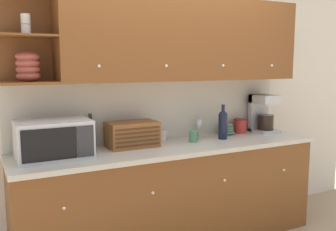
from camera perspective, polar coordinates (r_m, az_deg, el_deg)
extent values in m
plane|color=tan|center=(3.95, -1.52, -16.89)|extent=(24.00, 24.00, 0.00)
cube|color=silver|center=(3.63, -1.80, 2.28)|extent=(5.19, 0.06, 2.60)
cube|color=brown|center=(3.52, 0.72, -12.24)|extent=(2.79, 0.63, 0.89)
cube|color=beige|center=(3.37, 0.85, -4.91)|extent=(2.81, 0.66, 0.04)
sphere|color=white|center=(2.84, -15.56, -13.44)|extent=(0.03, 0.03, 0.03)
sphere|color=white|center=(3.04, -2.33, -11.67)|extent=(0.03, 0.03, 0.03)
sphere|color=white|center=(3.37, 8.62, -9.73)|extent=(0.03, 0.03, 0.03)
sphere|color=white|center=(3.81, 17.23, -7.93)|extent=(0.03, 0.03, 0.03)
cube|color=beige|center=(3.60, -1.55, 0.87)|extent=(2.79, 0.01, 0.57)
cube|color=brown|center=(3.53, 2.75, 11.56)|extent=(2.37, 0.35, 0.76)
cube|color=brown|center=(3.25, -21.14, 11.34)|extent=(0.42, 0.02, 0.76)
cube|color=brown|center=(3.08, -20.45, 4.70)|extent=(0.42, 0.35, 0.02)
cube|color=brown|center=(3.08, -20.78, 11.29)|extent=(0.42, 0.35, 0.02)
sphere|color=white|center=(3.00, -10.45, 7.42)|extent=(0.03, 0.03, 0.03)
sphere|color=white|center=(3.22, -0.26, 7.58)|extent=(0.03, 0.03, 0.03)
sphere|color=white|center=(3.53, 8.40, 7.53)|extent=(0.03, 0.03, 0.03)
sphere|color=white|center=(3.91, 15.54, 7.37)|extent=(0.03, 0.03, 0.03)
ellipsoid|color=#9E473D|center=(3.08, -20.50, 5.64)|extent=(0.18, 0.18, 0.08)
ellipsoid|color=#9E473D|center=(3.08, -20.54, 6.56)|extent=(0.18, 0.18, 0.08)
ellipsoid|color=#9E473D|center=(3.08, -20.59, 7.48)|extent=(0.18, 0.18, 0.08)
ellipsoid|color=#9E473D|center=(3.08, -20.63, 8.40)|extent=(0.18, 0.18, 0.08)
cylinder|color=silver|center=(3.09, -20.82, 12.13)|extent=(0.07, 0.07, 0.08)
cylinder|color=silver|center=(3.09, -20.89, 13.59)|extent=(0.07, 0.07, 0.08)
cube|color=silver|center=(3.03, -17.05, -3.47)|extent=(0.56, 0.38, 0.30)
cube|color=black|center=(2.84, -17.58, -4.27)|extent=(0.39, 0.01, 0.24)
cube|color=#2D2D33|center=(2.89, -12.43, -3.86)|extent=(0.12, 0.01, 0.24)
cylinder|color=#19381E|center=(3.32, -11.67, -3.10)|extent=(0.08, 0.08, 0.21)
sphere|color=#19381E|center=(3.31, -11.72, -1.34)|extent=(0.08, 0.08, 0.08)
cylinder|color=#19381E|center=(3.30, -11.75, -0.32)|extent=(0.03, 0.03, 0.07)
cube|color=brown|center=(3.31, -5.47, -2.88)|extent=(0.44, 0.26, 0.22)
cube|color=#4B2C16|center=(3.20, -4.57, -4.54)|extent=(0.40, 0.01, 0.02)
cube|color=#4B2C16|center=(3.20, -4.58, -3.91)|extent=(0.40, 0.01, 0.02)
cube|color=#4B2C16|center=(3.19, -4.58, -3.28)|extent=(0.40, 0.01, 0.02)
cube|color=#4B2C16|center=(3.18, -4.59, -2.65)|extent=(0.40, 0.01, 0.02)
cube|color=#4B2C16|center=(3.17, -4.60, -2.02)|extent=(0.40, 0.01, 0.02)
cylinder|color=silver|center=(3.59, -0.91, -3.00)|extent=(0.08, 0.08, 0.10)
torus|color=silver|center=(3.61, -0.25, -2.91)|extent=(0.01, 0.07, 0.07)
cylinder|color=#4C845B|center=(3.51, 3.83, -3.19)|extent=(0.08, 0.08, 0.11)
torus|color=#4C845B|center=(3.53, 4.46, -3.09)|extent=(0.01, 0.07, 0.07)
cylinder|color=silver|center=(3.78, 4.75, -3.16)|extent=(0.06, 0.06, 0.01)
cylinder|color=silver|center=(3.78, 4.76, -2.57)|extent=(0.01, 0.01, 0.07)
ellipsoid|color=silver|center=(3.76, 4.78, -1.24)|extent=(0.07, 0.07, 0.10)
cylinder|color=black|center=(3.67, 8.34, -1.77)|extent=(0.09, 0.09, 0.23)
sphere|color=black|center=(3.65, 8.38, 0.03)|extent=(0.09, 0.09, 0.09)
cylinder|color=black|center=(3.64, 8.40, 1.06)|extent=(0.03, 0.03, 0.08)
ellipsoid|color=slate|center=(3.92, 8.95, -2.54)|extent=(0.16, 0.16, 0.04)
ellipsoid|color=slate|center=(3.92, 8.96, -2.19)|extent=(0.15, 0.15, 0.04)
ellipsoid|color=slate|center=(3.91, 8.97, -1.83)|extent=(0.14, 0.14, 0.04)
ellipsoid|color=slate|center=(3.91, 8.98, -1.47)|extent=(0.13, 0.13, 0.04)
cylinder|color=#B22D28|center=(4.03, 10.94, -1.63)|extent=(0.13, 0.13, 0.14)
cylinder|color=maroon|center=(4.02, 10.97, -0.60)|extent=(0.14, 0.14, 0.01)
cube|color=#B7B7BC|center=(4.14, 14.41, -2.25)|extent=(0.23, 0.27, 0.03)
cylinder|color=black|center=(4.11, 14.64, -0.99)|extent=(0.17, 0.17, 0.16)
cube|color=#B7B7BC|center=(4.19, 13.55, 0.45)|extent=(0.23, 0.06, 0.40)
cube|color=#B7B7BC|center=(4.09, 14.57, 2.44)|extent=(0.23, 0.27, 0.09)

